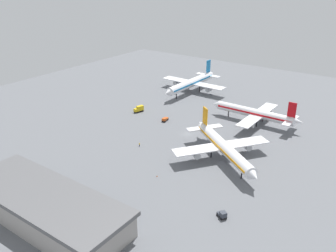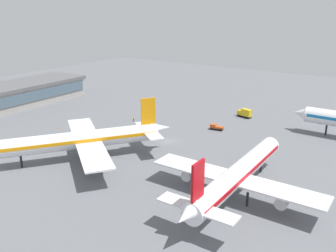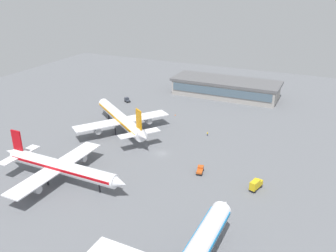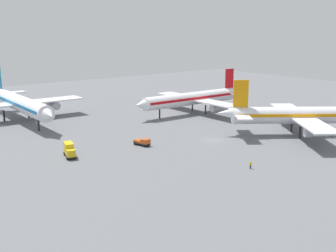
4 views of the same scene
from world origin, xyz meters
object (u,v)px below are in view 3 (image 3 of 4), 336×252
object	(u,v)px
baggage_tug	(127,100)
ground_crew_worker	(207,134)
catering_truck	(256,185)
airplane_distant	(121,118)
airplane_at_gate	(61,167)
safety_cone_near_gate	(175,115)
pushback_tractor	(200,170)

from	to	relation	value
baggage_tug	ground_crew_worker	distance (m)	57.82
catering_truck	airplane_distant	bearing A→B (deg)	86.58
airplane_at_gate	safety_cone_near_gate	distance (m)	70.63
baggage_tug	ground_crew_worker	size ratio (longest dim) A/B	2.24
catering_truck	pushback_tractor	distance (m)	19.45
pushback_tractor	ground_crew_worker	bearing A→B (deg)	3.29
catering_truck	safety_cone_near_gate	xyz separation A→B (m)	(48.55, -48.14, -1.40)
airplane_at_gate	pushback_tractor	bearing A→B (deg)	32.78
airplane_at_gate	baggage_tug	world-z (taller)	airplane_at_gate
airplane_at_gate	ground_crew_worker	distance (m)	62.39
airplane_distant	pushback_tractor	world-z (taller)	airplane_distant
airplane_distant	baggage_tug	size ratio (longest dim) A/B	11.74
baggage_tug	ground_crew_worker	bearing A→B (deg)	-172.74
ground_crew_worker	safety_cone_near_gate	bearing A→B (deg)	-105.41
catering_truck	ground_crew_worker	xyz separation A→B (m)	(26.92, -32.29, -0.85)
baggage_tug	ground_crew_worker	world-z (taller)	baggage_tug
catering_truck	ground_crew_worker	world-z (taller)	catering_truck
baggage_tug	pushback_tractor	bearing A→B (deg)	169.84
pushback_tractor	airplane_at_gate	bearing A→B (deg)	110.97
baggage_tug	ground_crew_worker	xyz separation A→B (m)	(-52.85, 23.44, -0.31)
pushback_tractor	safety_cone_near_gate	distance (m)	54.22
baggage_tug	airplane_distant	bearing A→B (deg)	148.41
safety_cone_near_gate	airplane_distant	bearing A→B (deg)	62.65
airplane_distant	ground_crew_worker	distance (m)	37.20
pushback_tractor	ground_crew_worker	size ratio (longest dim) A/B	2.80
airplane_at_gate	pushback_tractor	xyz separation A→B (m)	(-38.60, -24.20, -4.38)
airplane_at_gate	safety_cone_near_gate	bearing A→B (deg)	83.09
airplane_at_gate	baggage_tug	xyz separation A→B (m)	(21.90, -77.43, -4.19)
airplane_at_gate	ground_crew_worker	size ratio (longest dim) A/B	28.91
airplane_at_gate	airplane_distant	bearing A→B (deg)	96.44
airplane_distant	pushback_tractor	size ratio (longest dim) A/B	9.37
catering_truck	ground_crew_worker	distance (m)	42.05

